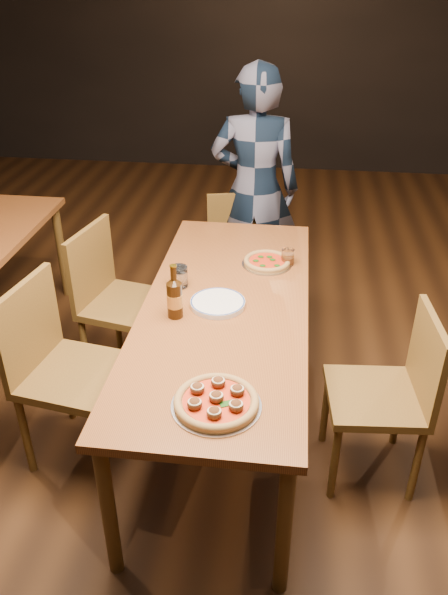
# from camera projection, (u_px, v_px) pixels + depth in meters

# --- Properties ---
(ground) EXTENTS (9.00, 9.00, 0.00)m
(ground) POSITION_uv_depth(u_px,v_px,m) (225.00, 421.00, 3.20)
(ground) COLOR black
(room_shell) EXTENTS (9.00, 9.00, 9.00)m
(room_shell) POSITION_uv_depth(u_px,v_px,m) (226.00, 62.00, 2.25)
(room_shell) COLOR black
(room_shell) RESTS_ON ground
(table_main) EXTENTS (0.80, 2.00, 0.75)m
(table_main) POSITION_uv_depth(u_px,v_px,m) (225.00, 317.00, 2.85)
(table_main) COLOR brown
(table_main) RESTS_ON ground
(chair_main_nw) EXTENTS (0.53, 0.53, 0.99)m
(chair_main_nw) POSITION_uv_depth(u_px,v_px,m) (76.00, 374.00, 2.76)
(chair_main_nw) COLOR brown
(chair_main_nw) RESTS_ON ground
(chair_main_sw) EXTENTS (0.53, 0.53, 0.96)m
(chair_main_sw) POSITION_uv_depth(u_px,v_px,m) (127.00, 303.00, 3.34)
(chair_main_sw) COLOR brown
(chair_main_sw) RESTS_ON ground
(chair_main_e) EXTENTS (0.47, 0.47, 0.93)m
(chair_main_e) POSITION_uv_depth(u_px,v_px,m) (375.00, 396.00, 2.67)
(chair_main_e) COLOR brown
(chair_main_e) RESTS_ON ground
(chair_end) EXTENTS (0.48, 0.48, 0.85)m
(chair_end) POSITION_uv_depth(u_px,v_px,m) (238.00, 256.00, 3.99)
(chair_end) COLOR brown
(chair_end) RESTS_ON ground
(pizza_meatball) EXTENTS (0.34, 0.34, 0.06)m
(pizza_meatball) POSITION_uv_depth(u_px,v_px,m) (216.00, 401.00, 2.17)
(pizza_meatball) COLOR #B7B7BF
(pizza_meatball) RESTS_ON table_main
(pizza_margherita) EXTENTS (0.27, 0.27, 0.04)m
(pizza_margherita) POSITION_uv_depth(u_px,v_px,m) (267.00, 262.00, 3.17)
(pizza_margherita) COLOR #B7B7BF
(pizza_margherita) RESTS_ON table_main
(plate_stack) EXTENTS (0.27, 0.27, 0.03)m
(plate_stack) POSITION_uv_depth(u_px,v_px,m) (218.00, 303.00, 2.80)
(plate_stack) COLOR white
(plate_stack) RESTS_ON table_main
(beer_bottle) EXTENTS (0.07, 0.07, 0.26)m
(beer_bottle) POSITION_uv_depth(u_px,v_px,m) (175.00, 299.00, 2.68)
(beer_bottle) COLOR black
(beer_bottle) RESTS_ON table_main
(water_glass) EXTENTS (0.09, 0.09, 0.11)m
(water_glass) POSITION_uv_depth(u_px,v_px,m) (179.00, 277.00, 2.95)
(water_glass) COLOR white
(water_glass) RESTS_ON table_main
(amber_glass) EXTENTS (0.07, 0.07, 0.09)m
(amber_glass) POSITION_uv_depth(u_px,v_px,m) (288.00, 257.00, 3.16)
(amber_glass) COLOR #8C400F
(amber_glass) RESTS_ON table_main
(diner) EXTENTS (0.62, 0.41, 1.67)m
(diner) POSITION_uv_depth(u_px,v_px,m) (255.00, 189.00, 3.97)
(diner) COLOR black
(diner) RESTS_ON ground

